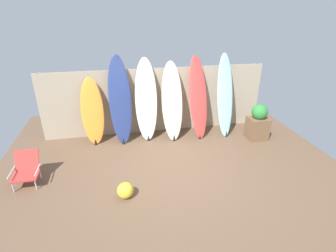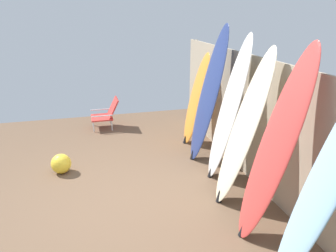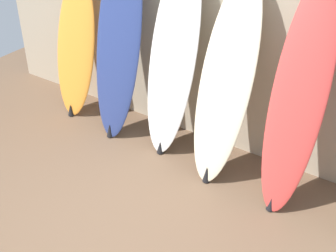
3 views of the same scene
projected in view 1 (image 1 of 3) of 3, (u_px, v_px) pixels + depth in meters
The scene contains 11 objects.
ground at pixel (172, 168), 5.80m from camera, with size 7.68×7.68×0.00m, color brown.
fence_back at pixel (156, 101), 7.21m from camera, with size 6.08×0.11×1.80m.
surfboard_orange_0 at pixel (92, 112), 6.62m from camera, with size 0.58×0.51×1.70m.
surfboard_navy_1 at pixel (120, 101), 6.60m from camera, with size 0.59×0.62×2.22m.
surfboard_white_2 at pixel (146, 100), 6.78m from camera, with size 0.60×0.60×2.12m.
surfboard_cream_3 at pixel (172, 102), 6.83m from camera, with size 0.57×0.68×2.02m.
surfboard_red_4 at pixel (198, 98), 6.93m from camera, with size 0.54×0.76×2.14m.
surfboard_skyblue_5 at pixel (225, 96), 7.06m from camera, with size 0.50×0.80×2.17m.
beach_chair at pixel (26, 168), 5.23m from camera, with size 0.50×0.58×0.63m.
planter_box at pixel (258, 123), 6.94m from camera, with size 0.51×0.44×0.97m.
beach_ball at pixel (125, 190), 4.88m from camera, with size 0.31×0.31×0.31m, color yellow.
Camera 1 is at (-1.05, -4.77, 3.28)m, focal length 28.00 mm.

